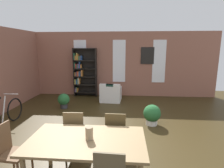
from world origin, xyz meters
The scene contains 17 objects.
ground_plane centered at (0.00, 0.00, 0.00)m, with size 11.04×11.04×0.00m, color #342912.
back_wall_brick centered at (0.00, 4.31, 1.40)m, with size 8.37×0.12×2.80m, color #975F4C.
window_pane_0 centered at (-1.72, 4.24, 1.54)m, with size 0.55×0.02×1.82m, color white.
window_pane_1 centered at (0.00, 4.24, 1.54)m, with size 0.55×0.02×1.82m, color white.
window_pane_2 centered at (1.72, 4.24, 1.54)m, with size 0.55×0.02×1.82m, color white.
dining_table centered at (-0.26, -1.23, 0.69)m, with size 1.79×1.03×0.77m.
vase_on_table centered at (-0.21, -1.23, 0.87)m, with size 0.12×0.12×0.20m, color #998466.
tealight_candle_0 centered at (-0.28, -1.07, 0.79)m, with size 0.04×0.04×0.05m, color silver.
dining_chair_far_right centered at (0.14, -0.49, 0.51)m, with size 0.40×0.40×0.95m.
dining_chair_far_left centered at (-0.66, -0.49, 0.51)m, with size 0.42×0.42×0.95m.
dining_chair_head_left centered at (-1.52, -1.22, 0.51)m, with size 0.43×0.43×0.95m.
bookshelf_tall centered at (-1.56, 4.07, 1.08)m, with size 1.01×0.30×2.11m.
armchair_white centered at (-0.28, 3.35, 0.28)m, with size 0.85×0.85×0.75m.
bicycle_second centered at (-2.98, 0.69, 0.34)m, with size 0.44×1.65×0.89m.
potted_plant_by_shelf centered at (1.06, 1.15, 0.31)m, with size 0.48×0.48×0.58m.
potted_plant_corner centered at (-1.89, 2.35, 0.29)m, with size 0.42×0.42×0.53m.
framed_picture centered at (1.22, 4.23, 1.79)m, with size 0.56×0.03×0.72m, color black.
Camera 1 is at (0.34, -3.74, 2.14)m, focal length 29.18 mm.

